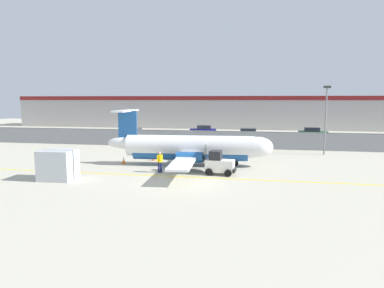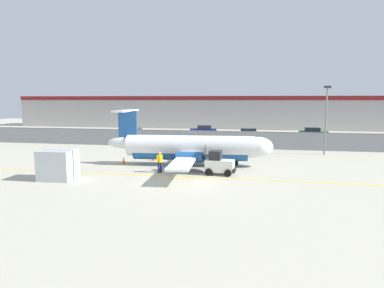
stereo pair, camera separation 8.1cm
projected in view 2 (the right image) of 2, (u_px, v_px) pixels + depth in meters
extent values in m
plane|color=#B2AD99|center=(181.00, 183.00, 24.08)|extent=(140.00, 140.00, 0.00)
cube|color=yellow|center=(187.00, 177.00, 26.02)|extent=(84.00, 0.20, 0.01)
cube|color=gray|center=(213.00, 140.00, 41.49)|extent=(98.00, 0.04, 2.00)
cylinder|color=slate|center=(213.00, 131.00, 41.35)|extent=(98.00, 0.10, 0.10)
cube|color=#38383A|center=(222.00, 137.00, 52.81)|extent=(98.00, 17.00, 0.12)
cube|color=#BCB7B2|center=(231.00, 112.00, 70.42)|extent=(91.00, 8.00, 6.50)
cube|color=maroon|center=(230.00, 98.00, 66.15)|extent=(91.00, 0.20, 0.80)
cylinder|color=white|center=(190.00, 146.00, 30.40)|extent=(11.44, 2.64, 1.90)
ellipsoid|color=white|center=(258.00, 147.00, 29.69)|extent=(2.73, 1.97, 1.80)
ellipsoid|color=white|center=(125.00, 143.00, 31.09)|extent=(3.26, 1.25, 1.05)
cylinder|color=#1E5193|center=(190.00, 152.00, 30.47)|extent=(10.25, 2.14, 1.48)
cube|color=white|center=(191.00, 152.00, 30.47)|extent=(2.64, 16.07, 0.18)
cylinder|color=#1E5193|center=(196.00, 148.00, 33.00)|extent=(2.25, 1.04, 0.90)
cone|color=black|center=(208.00, 148.00, 32.87)|extent=(0.48, 0.47, 0.44)
cylinder|color=#262626|center=(210.00, 148.00, 32.85)|extent=(0.18, 2.10, 2.10)
cylinder|color=#1E5193|center=(190.00, 157.00, 27.88)|extent=(2.25, 1.04, 0.90)
cone|color=black|center=(204.00, 158.00, 27.75)|extent=(0.48, 0.47, 0.44)
cylinder|color=#262626|center=(205.00, 158.00, 27.73)|extent=(0.18, 2.10, 2.10)
cube|color=#1E5193|center=(128.00, 128.00, 30.88)|extent=(1.71, 0.29, 3.10)
cube|color=white|center=(126.00, 111.00, 30.69)|extent=(1.41, 4.86, 0.14)
cylinder|color=#59595B|center=(235.00, 158.00, 30.05)|extent=(0.15, 0.15, 0.97)
cylinder|color=black|center=(235.00, 163.00, 30.12)|extent=(0.61, 0.26, 0.60)
cylinder|color=#59595B|center=(190.00, 152.00, 32.74)|extent=(0.15, 0.15, 0.90)
cylinder|color=black|center=(190.00, 157.00, 32.79)|extent=(0.77, 0.27, 0.76)
cylinder|color=#59595B|center=(183.00, 161.00, 28.39)|extent=(0.15, 0.15, 0.90)
cylinder|color=black|center=(183.00, 166.00, 28.44)|extent=(0.77, 0.27, 0.76)
cube|color=silver|center=(220.00, 165.00, 26.78)|extent=(2.29, 1.30, 0.90)
cube|color=black|center=(216.00, 155.00, 26.77)|extent=(0.99, 1.08, 0.70)
cube|color=black|center=(234.00, 170.00, 26.51)|extent=(0.26, 1.11, 0.30)
cylinder|color=black|center=(230.00, 170.00, 27.21)|extent=(0.57, 0.23, 0.56)
cylinder|color=black|center=(228.00, 173.00, 26.06)|extent=(0.57, 0.23, 0.56)
cylinder|color=black|center=(212.00, 169.00, 27.62)|extent=(0.57, 0.23, 0.56)
cylinder|color=black|center=(209.00, 172.00, 26.47)|extent=(0.57, 0.23, 0.56)
cylinder|color=#191E4C|center=(161.00, 167.00, 27.63)|extent=(0.23, 0.23, 0.85)
cylinder|color=#191E4C|center=(159.00, 167.00, 27.52)|extent=(0.23, 0.23, 0.85)
cylinder|color=yellow|center=(160.00, 159.00, 27.48)|extent=(0.48, 0.48, 0.60)
cylinder|color=yellow|center=(162.00, 158.00, 27.60)|extent=(0.14, 0.14, 0.55)
cylinder|color=yellow|center=(157.00, 158.00, 27.35)|extent=(0.14, 0.14, 0.55)
sphere|color=tan|center=(160.00, 153.00, 27.42)|extent=(0.22, 0.22, 0.22)
cube|color=#B7BCC1|center=(58.00, 165.00, 25.12)|extent=(2.49, 2.11, 2.20)
cube|color=#333338|center=(58.00, 165.00, 25.12)|extent=(2.44, 0.19, 2.20)
cube|color=orange|center=(124.00, 164.00, 31.37)|extent=(0.36, 0.36, 0.04)
cone|color=orange|center=(124.00, 160.00, 31.33)|extent=(0.28, 0.28, 0.60)
cylinder|color=white|center=(124.00, 159.00, 31.31)|extent=(0.17, 0.17, 0.08)
cube|color=orange|center=(143.00, 158.00, 34.36)|extent=(0.36, 0.36, 0.04)
cone|color=orange|center=(143.00, 155.00, 34.32)|extent=(0.28, 0.28, 0.60)
cylinder|color=white|center=(143.00, 154.00, 34.31)|extent=(0.17, 0.17, 0.08)
cube|color=orange|center=(153.00, 160.00, 33.15)|extent=(0.36, 0.36, 0.04)
cone|color=orange|center=(153.00, 157.00, 33.11)|extent=(0.28, 0.28, 0.60)
cylinder|color=white|center=(153.00, 156.00, 33.10)|extent=(0.17, 0.17, 0.08)
cube|color=#B28C19|center=(134.00, 134.00, 50.21)|extent=(4.39, 2.24, 0.80)
cube|color=#262D38|center=(133.00, 130.00, 50.17)|extent=(2.39, 1.84, 0.56)
cylinder|color=black|center=(145.00, 136.00, 50.67)|extent=(0.62, 0.28, 0.60)
cylinder|color=black|center=(140.00, 138.00, 48.97)|extent=(0.62, 0.28, 0.60)
cylinder|color=black|center=(129.00, 136.00, 51.53)|extent=(0.62, 0.28, 0.60)
cylinder|color=black|center=(123.00, 137.00, 49.84)|extent=(0.62, 0.28, 0.60)
cube|color=navy|center=(203.00, 131.00, 55.31)|extent=(4.39, 2.26, 0.80)
cube|color=#262D38|center=(204.00, 127.00, 55.21)|extent=(2.39, 1.85, 0.56)
cylinder|color=black|center=(195.00, 134.00, 54.53)|extent=(0.62, 0.28, 0.60)
cylinder|color=black|center=(195.00, 133.00, 56.31)|extent=(0.62, 0.28, 0.60)
cylinder|color=black|center=(212.00, 134.00, 54.39)|extent=(0.62, 0.28, 0.60)
cylinder|color=black|center=(212.00, 133.00, 56.17)|extent=(0.62, 0.28, 0.60)
cube|color=gray|center=(249.00, 135.00, 49.50)|extent=(4.29, 1.93, 0.80)
cube|color=#262D38|center=(248.00, 130.00, 49.43)|extent=(2.28, 1.68, 0.56)
cylinder|color=black|center=(259.00, 137.00, 50.24)|extent=(0.61, 0.23, 0.60)
cylinder|color=black|center=(259.00, 138.00, 48.47)|extent=(0.61, 0.23, 0.60)
cylinder|color=black|center=(239.00, 136.00, 50.61)|extent=(0.61, 0.23, 0.60)
cylinder|color=black|center=(240.00, 138.00, 48.84)|extent=(0.61, 0.23, 0.60)
cube|color=#19662D|center=(313.00, 134.00, 51.02)|extent=(4.32, 2.02, 0.80)
cube|color=#262D38|center=(312.00, 129.00, 50.97)|extent=(2.31, 1.73, 0.56)
cylinder|color=black|center=(322.00, 136.00, 51.56)|extent=(0.61, 0.25, 0.60)
cylinder|color=black|center=(324.00, 137.00, 49.84)|extent=(0.61, 0.25, 0.60)
cylinder|color=black|center=(303.00, 135.00, 52.29)|extent=(0.61, 0.25, 0.60)
cylinder|color=black|center=(304.00, 136.00, 50.56)|extent=(0.61, 0.25, 0.60)
cylinder|color=slate|center=(326.00, 122.00, 35.96)|extent=(0.16, 0.16, 7.00)
cube|color=#333333|center=(327.00, 87.00, 35.49)|extent=(0.70, 0.30, 0.24)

